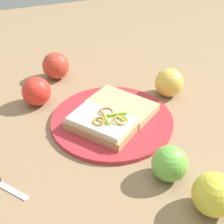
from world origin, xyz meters
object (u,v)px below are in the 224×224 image
at_px(apple_2, 56,66).
at_px(apple_1, 170,163).
at_px(apple_0, 169,83).
at_px(apple_3, 214,194).
at_px(apple_4, 36,91).
at_px(sandwich, 102,124).
at_px(bread_slice_side, 122,106).
at_px(plate, 112,120).

bearing_deg(apple_2, apple_1, -76.64).
bearing_deg(apple_0, apple_3, -108.17).
height_order(apple_2, apple_4, apple_2).
height_order(sandwich, apple_3, apple_3).
bearing_deg(apple_4, sandwich, -56.74).
bearing_deg(sandwich, bread_slice_side, -89.48).
bearing_deg(sandwich, apple_4, -3.40).
height_order(bread_slice_side, apple_0, apple_0).
relative_size(plate, apple_1, 4.15).
xyz_separation_m(sandwich, apple_1, (0.08, -0.18, 0.01)).
bearing_deg(sandwich, plate, -88.96).
bearing_deg(apple_3, apple_0, 71.83).
relative_size(apple_0, apple_1, 1.07).
height_order(plate, apple_4, apple_4).
xyz_separation_m(apple_1, apple_4, (-0.20, 0.37, 0.00)).
bearing_deg(apple_1, plate, 100.59).
xyz_separation_m(plate, apple_0, (0.20, 0.06, 0.03)).
bearing_deg(apple_2, bread_slice_side, -64.73).
relative_size(bread_slice_side, apple_0, 2.12).
height_order(plate, sandwich, sandwich).
bearing_deg(plate, apple_4, 136.06).
height_order(apple_0, apple_3, apple_3).
height_order(sandwich, apple_0, apple_0).
distance_m(plate, apple_2, 0.29).
height_order(apple_0, apple_2, apple_2).
relative_size(apple_3, apple_4, 1.04).
bearing_deg(apple_4, bread_slice_side, -31.87).
bearing_deg(bread_slice_side, apple_3, 152.03).
height_order(apple_1, apple_3, apple_3).
bearing_deg(sandwich, apple_2, -29.66).
bearing_deg(plate, apple_2, 105.48).
distance_m(sandwich, apple_0, 0.25).
height_order(bread_slice_side, apple_2, apple_2).
distance_m(apple_2, apple_3, 0.61).
height_order(sandwich, apple_2, apple_2).
bearing_deg(plate, apple_1, -79.41).
height_order(apple_2, apple_3, same).
height_order(sandwich, apple_1, apple_1).
height_order(bread_slice_side, apple_1, apple_1).
relative_size(sandwich, apple_4, 2.36).
relative_size(apple_1, apple_4, 0.95).
distance_m(bread_slice_side, apple_2, 0.27).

